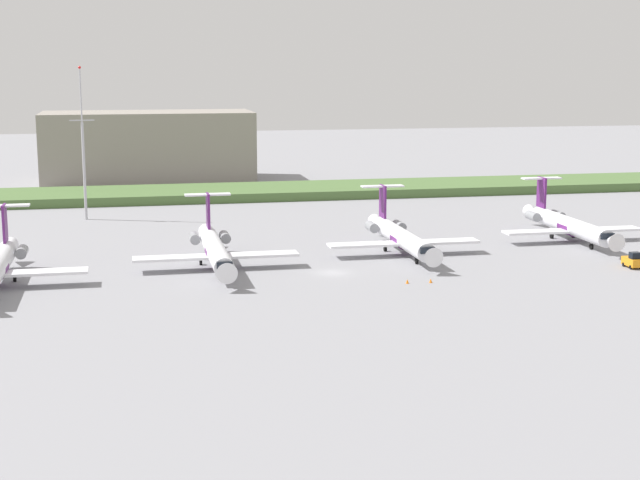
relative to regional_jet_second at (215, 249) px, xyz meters
The scene contains 10 objects.
ground_plane 27.71m from the regional_jet_second, 56.42° to the left, with size 500.00×500.00×0.00m, color gray.
grass_berm 72.48m from the regional_jet_second, 77.84° to the left, with size 320.00×20.00×1.87m, color #4C6B38.
regional_jet_second is the anchor object (origin of this frame).
regional_jet_third 28.52m from the regional_jet_second, ahead, with size 22.81×31.00×9.00m.
regional_jet_fourth 58.40m from the regional_jet_second, ahead, with size 22.81×31.00×9.00m.
antenna_mast 50.74m from the regional_jet_second, 112.69° to the left, with size 4.40×0.50×27.65m.
distant_hangar 103.77m from the regional_jet_second, 93.50° to the left, with size 50.11×21.66×16.69m, color gray.
baggage_tug 58.31m from the regional_jet_second, 12.17° to the right, with size 1.72×3.20×2.30m.
safety_cone_front_marker 27.98m from the regional_jet_second, 33.00° to the right, with size 0.44×0.44×0.55m, color orange.
safety_cone_mid_marker 30.71m from the regional_jet_second, 30.14° to the right, with size 0.44×0.44×0.55m, color orange.
Camera 1 is at (-26.95, -122.72, 27.94)m, focal length 53.09 mm.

